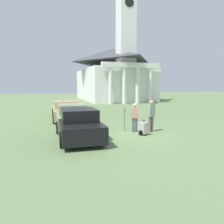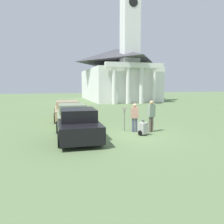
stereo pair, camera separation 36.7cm
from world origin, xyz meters
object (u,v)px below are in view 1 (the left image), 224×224
(parked_car_black, at_px, (79,125))
(parked_car_sage, at_px, (71,117))
(equipment_cart, at_px, (144,128))
(parking_meter, at_px, (125,114))
(person_worker, at_px, (135,116))
(person_supervisor, at_px, (151,114))
(church, at_px, (113,71))
(parked_car_tan, at_px, (66,111))

(parked_car_black, relative_size, parked_car_sage, 0.96)
(parked_car_black, xyz_separation_m, equipment_cart, (3.46, -0.27, -0.32))
(parking_meter, xyz_separation_m, equipment_cart, (0.60, -1.33, -0.59))
(parking_meter, distance_m, person_worker, 0.63)
(person_worker, bearing_deg, person_supervisor, 176.57)
(equipment_cart, height_order, church, church)
(parked_car_sage, distance_m, person_supervisor, 4.98)
(person_worker, relative_size, person_supervisor, 0.91)
(parked_car_black, distance_m, parked_car_sage, 2.92)
(person_supervisor, bearing_deg, parked_car_sage, -47.18)
(parking_meter, bearing_deg, equipment_cart, -65.86)
(parked_car_sage, height_order, church, church)
(person_worker, bearing_deg, church, -90.48)
(parking_meter, bearing_deg, person_supervisor, -28.02)
(parked_car_tan, relative_size, church, 0.22)
(equipment_cart, bearing_deg, person_worker, 78.38)
(parked_car_tan, bearing_deg, parked_car_sage, -87.92)
(parking_meter, xyz_separation_m, person_worker, (0.47, -0.43, -0.04))
(parked_car_black, bearing_deg, person_supervisor, 6.49)
(parked_car_tan, xyz_separation_m, equipment_cart, (3.46, -6.66, -0.30))
(person_worker, distance_m, equipment_cart, 1.06)
(person_supervisor, relative_size, church, 0.08)
(parking_meter, distance_m, person_supervisor, 1.55)
(parked_car_black, bearing_deg, parked_car_sage, 92.08)
(person_worker, xyz_separation_m, church, (7.10, 25.65, 4.11))
(parked_car_sage, relative_size, parking_meter, 3.43)
(person_supervisor, bearing_deg, parked_car_black, -11.29)
(parked_car_black, height_order, equipment_cart, parked_car_black)
(parked_car_black, relative_size, equipment_cart, 4.68)
(parked_car_black, height_order, person_worker, person_worker)
(person_supervisor, bearing_deg, person_worker, -34.14)
(person_worker, height_order, person_supervisor, person_supervisor)
(parked_car_tan, height_order, person_supervisor, person_supervisor)
(parked_car_tan, height_order, equipment_cart, parked_car_tan)
(parked_car_black, distance_m, church, 28.60)
(person_supervisor, bearing_deg, church, -119.15)
(person_supervisor, xyz_separation_m, equipment_cart, (-0.77, -0.60, -0.66))
(equipment_cart, bearing_deg, person_supervisor, 18.17)
(parked_car_black, relative_size, parked_car_tan, 0.91)
(parked_car_sage, bearing_deg, parked_car_tan, 92.08)
(parking_meter, distance_m, church, 26.64)
(parking_meter, height_order, church, church)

